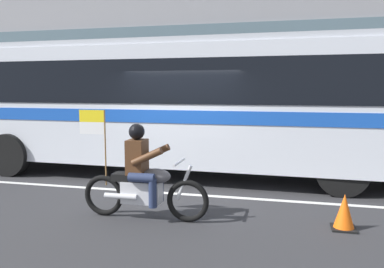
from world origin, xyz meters
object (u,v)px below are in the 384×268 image
at_px(transit_bus, 182,99).
at_px(motorcycle_with_rider, 143,179).
at_px(fire_hydrant, 90,136).
at_px(traffic_cone, 344,213).

xyz_separation_m(transit_bus, motorcycle_with_rider, (0.26, -3.37, -1.22)).
xyz_separation_m(motorcycle_with_rider, fire_hydrant, (-4.27, 6.12, -0.15)).
distance_m(transit_bus, motorcycle_with_rider, 3.59).
bearing_deg(fire_hydrant, transit_bus, -34.45).
relative_size(transit_bus, fire_hydrant, 17.54).
relative_size(transit_bus, motorcycle_with_rider, 5.99).
relative_size(fire_hydrant, traffic_cone, 1.36).
bearing_deg(motorcycle_with_rider, fire_hydrant, 124.91).
height_order(transit_bus, fire_hydrant, transit_bus).
bearing_deg(traffic_cone, motorcycle_with_rider, -175.29).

